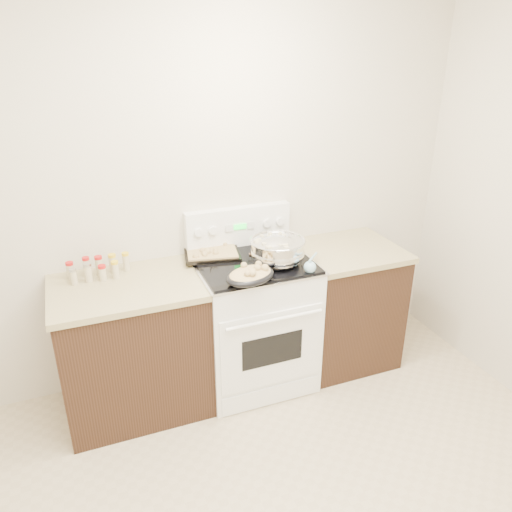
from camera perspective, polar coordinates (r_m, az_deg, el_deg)
name	(u,v)px	position (r m, az deg, el deg)	size (l,w,h in m)	color
room_shell	(307,235)	(1.69, 5.82, 2.42)	(4.10, 3.60, 2.75)	beige
counter_left	(134,347)	(3.39, -13.78, -10.05)	(0.93, 0.67, 0.92)	black
counter_right	(343,304)	(3.83, 9.93, -5.41)	(0.73, 0.67, 0.92)	black
kitchen_range	(253,319)	(3.53, -0.32, -7.25)	(0.78, 0.73, 1.22)	white
mixing_bowl	(277,251)	(3.26, 2.46, 0.58)	(0.47, 0.47, 0.21)	silver
roasting_pan	(251,275)	(3.01, -0.62, -2.16)	(0.38, 0.32, 0.11)	black
baking_sheet	(211,254)	(3.39, -5.12, 0.27)	(0.41, 0.32, 0.06)	black
wooden_spoon	(264,262)	(3.27, 0.97, -0.73)	(0.17, 0.24, 0.04)	#A4704B
blue_ladle	(310,266)	(3.18, 6.22, -1.13)	(0.19, 0.23, 0.10)	#88B6CA
spice_jars	(98,268)	(3.27, -17.61, -1.36)	(0.39, 0.14, 0.13)	#BFB28C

